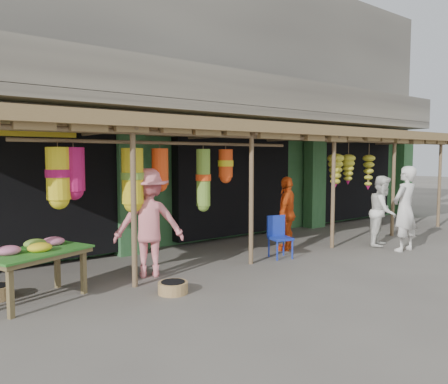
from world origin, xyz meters
TOP-DOWN VIEW (x-y plane):
  - ground at (0.00, 0.00)m, footprint 80.00×80.00m
  - building at (-0.00, 4.87)m, footprint 16.40×6.80m
  - awning at (-0.19, 0.80)m, footprint 14.00×2.70m
  - flower_table at (-5.45, 0.04)m, footprint 1.68×1.34m
  - blue_chair at (-0.67, -0.13)m, footprint 0.51×0.52m
  - basket_mid at (-3.69, -0.87)m, footprint 0.52×0.52m
  - person_front at (2.01, -1.39)m, footprint 0.70×0.46m
  - person_right at (2.12, -0.78)m, footprint 0.99×0.89m
  - person_vendor at (0.00, 0.29)m, footprint 1.05×0.86m
  - person_shopper at (-3.50, 0.24)m, footprint 1.41×1.17m

SIDE VIEW (x-z plane):
  - ground at x=0.00m, z-range 0.00..0.00m
  - basket_mid at x=-3.69m, z-range 0.00..0.18m
  - blue_chair at x=-0.67m, z-range 0.05..0.92m
  - flower_table at x=-5.45m, z-range 0.27..1.15m
  - person_right at x=2.12m, z-range 0.00..1.66m
  - person_vendor at x=0.00m, z-range 0.00..1.67m
  - person_front at x=2.01m, z-range 0.00..1.90m
  - person_shopper at x=-3.50m, z-range 0.00..1.90m
  - awning at x=-0.19m, z-range 1.18..3.97m
  - building at x=0.00m, z-range -0.13..6.87m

